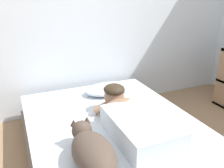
{
  "coord_description": "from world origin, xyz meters",
  "views": [
    {
      "loc": [
        -0.78,
        -1.14,
        1.39
      ],
      "look_at": [
        0.05,
        0.77,
        0.59
      ],
      "focal_mm": 38.06,
      "sensor_mm": 36.0,
      "label": 1
    }
  ],
  "objects_px": {
    "bed": "(115,141)",
    "dog": "(92,150)",
    "cell_phone": "(121,127)",
    "pillow": "(108,89)",
    "person_lying": "(132,118)",
    "coffee_cup": "(120,97)"
  },
  "relations": [
    {
      "from": "person_lying",
      "to": "dog",
      "type": "xyz_separation_m",
      "value": [
        -0.44,
        -0.27,
        -0.0
      ]
    },
    {
      "from": "dog",
      "to": "coffee_cup",
      "type": "bearing_deg",
      "value": 54.5
    },
    {
      "from": "person_lying",
      "to": "cell_phone",
      "type": "height_order",
      "value": "person_lying"
    },
    {
      "from": "person_lying",
      "to": "coffee_cup",
      "type": "relative_size",
      "value": 7.36
    },
    {
      "from": "pillow",
      "to": "person_lying",
      "type": "bearing_deg",
      "value": -97.63
    },
    {
      "from": "bed",
      "to": "dog",
      "type": "relative_size",
      "value": 3.38
    },
    {
      "from": "bed",
      "to": "person_lying",
      "type": "distance_m",
      "value": 0.32
    },
    {
      "from": "pillow",
      "to": "coffee_cup",
      "type": "distance_m",
      "value": 0.22
    },
    {
      "from": "bed",
      "to": "coffee_cup",
      "type": "relative_size",
      "value": 15.55
    },
    {
      "from": "bed",
      "to": "pillow",
      "type": "xyz_separation_m",
      "value": [
        0.2,
        0.63,
        0.23
      ]
    },
    {
      "from": "pillow",
      "to": "cell_phone",
      "type": "relative_size",
      "value": 3.71
    },
    {
      "from": "pillow",
      "to": "coffee_cup",
      "type": "relative_size",
      "value": 4.16
    },
    {
      "from": "bed",
      "to": "dog",
      "type": "distance_m",
      "value": 0.6
    },
    {
      "from": "bed",
      "to": "pillow",
      "type": "relative_size",
      "value": 3.74
    },
    {
      "from": "cell_phone",
      "to": "dog",
      "type": "bearing_deg",
      "value": -138.12
    },
    {
      "from": "person_lying",
      "to": "cell_phone",
      "type": "bearing_deg",
      "value": 144.43
    },
    {
      "from": "pillow",
      "to": "cell_phone",
      "type": "xyz_separation_m",
      "value": [
        -0.18,
        -0.71,
        -0.05
      ]
    },
    {
      "from": "dog",
      "to": "cell_phone",
      "type": "distance_m",
      "value": 0.5
    },
    {
      "from": "pillow",
      "to": "person_lying",
      "type": "height_order",
      "value": "person_lying"
    },
    {
      "from": "cell_phone",
      "to": "bed",
      "type": "bearing_deg",
      "value": 103.16
    },
    {
      "from": "pillow",
      "to": "person_lying",
      "type": "distance_m",
      "value": 0.78
    },
    {
      "from": "dog",
      "to": "cell_phone",
      "type": "xyz_separation_m",
      "value": [
        0.36,
        0.32,
        -0.1
      ]
    }
  ]
}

